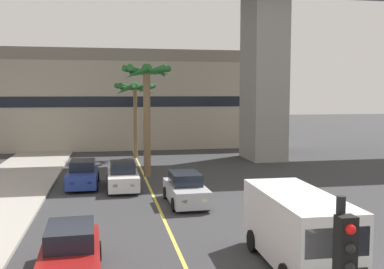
{
  "coord_description": "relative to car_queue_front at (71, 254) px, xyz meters",
  "views": [
    {
      "loc": [
        -2.35,
        1.57,
        5.5
      ],
      "look_at": [
        0.0,
        14.0,
        4.33
      ],
      "focal_mm": 41.88,
      "sensor_mm": 36.0,
      "label": 1
    }
  ],
  "objects": [
    {
      "name": "car_queue_fourth",
      "position": [
        1.97,
        12.25,
        0.0
      ],
      "size": [
        1.84,
        4.1,
        1.56
      ],
      "color": "white",
      "rests_on": "ground"
    },
    {
      "name": "palm_tree_near_median",
      "position": [
        3.5,
        24.8,
        4.72
      ],
      "size": [
        3.56,
        3.54,
        6.45
      ],
      "color": "brown",
      "rests_on": "ground"
    },
    {
      "name": "pier_building_backdrop",
      "position": [
        3.51,
        33.5,
        4.09
      ],
      "size": [
        31.49,
        8.04,
        9.75
      ],
      "color": "#BCB29E",
      "rests_on": "ground"
    },
    {
      "name": "delivery_van",
      "position": [
        6.99,
        -0.51,
        0.57
      ],
      "size": [
        2.24,
        5.29,
        2.36
      ],
      "color": "white",
      "rests_on": "ground"
    },
    {
      "name": "car_queue_third",
      "position": [
        -0.34,
        13.34,
        0.0
      ],
      "size": [
        1.86,
        4.11,
        1.56
      ],
      "color": "navy",
      "rests_on": "ground"
    },
    {
      "name": "car_queue_front",
      "position": [
        0.0,
        0.0,
        0.0
      ],
      "size": [
        1.94,
        4.15,
        1.56
      ],
      "color": "maroon",
      "rests_on": "ground"
    },
    {
      "name": "lane_stripe_center",
      "position": [
        3.51,
        9.01,
        -0.72
      ],
      "size": [
        0.14,
        56.0,
        0.01
      ],
      "primitive_type": "cube",
      "color": "#DBCC4C",
      "rests_on": "ground"
    },
    {
      "name": "car_queue_second",
      "position": [
        4.92,
        8.2,
        0.0
      ],
      "size": [
        1.91,
        4.14,
        1.56
      ],
      "color": "#B7BABF",
      "rests_on": "ground"
    },
    {
      "name": "palm_tree_mid_median",
      "position": [
        3.71,
        15.96,
        5.13
      ],
      "size": [
        3.24,
        3.27,
        7.43
      ],
      "color": "brown",
      "rests_on": "ground"
    }
  ]
}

